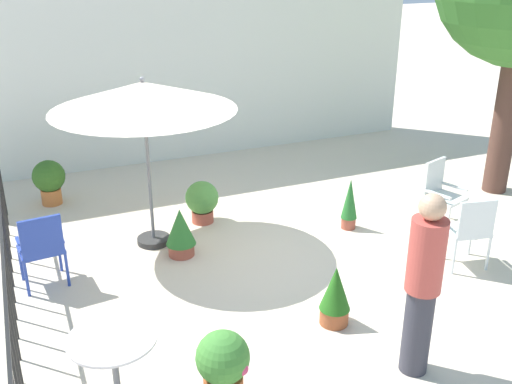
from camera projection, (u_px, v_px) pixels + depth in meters
ground_plane at (266, 258)px, 7.54m from camera, size 60.00×60.00×0.00m
villa_facade at (167, 48)px, 10.45m from camera, size 9.75×0.30×4.06m
terrace_railing at (6, 256)px, 6.19m from camera, size 0.03×5.81×1.01m
patio_umbrella_0 at (143, 97)px, 7.18m from camera, size 2.31×2.31×2.24m
cafe_table_0 at (114, 359)px, 4.92m from camera, size 0.75×0.75×0.72m
patio_chair_0 at (41, 246)px, 6.72m from camera, size 0.53×0.48×0.93m
patio_chair_1 at (440, 190)px, 8.29m from camera, size 0.59×0.58×0.94m
patio_chair_2 at (470, 227)px, 7.13m from camera, size 0.57×0.54×0.94m
potted_plant_0 at (202, 200)px, 8.42m from camera, size 0.48×0.48×0.62m
potted_plant_1 at (350, 203)px, 8.21m from camera, size 0.23×0.23×0.75m
potted_plant_2 at (180, 231)px, 7.50m from camera, size 0.39×0.39×0.65m
potted_plant_3 at (335, 295)px, 6.11m from camera, size 0.33×0.33×0.67m
potted_plant_4 at (223, 363)px, 5.09m from camera, size 0.48×0.48×0.65m
potted_plant_5 at (49, 180)px, 9.00m from camera, size 0.49×0.49×0.70m
standing_person at (423, 283)px, 5.20m from camera, size 0.44×0.44×1.79m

